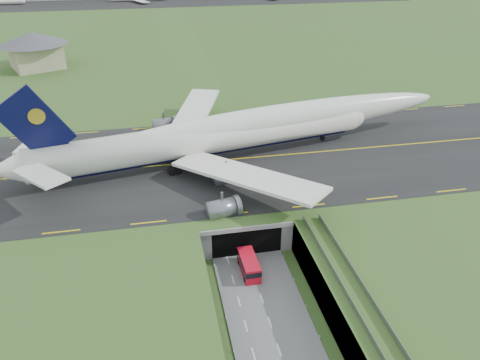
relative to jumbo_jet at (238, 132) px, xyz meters
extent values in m
plane|color=#375120|center=(-3.70, -34.78, -11.64)|extent=(900.00, 900.00, 0.00)
cube|color=gray|center=(-3.70, -34.78, -8.64)|extent=(800.00, 800.00, 6.00)
cube|color=slate|center=(-3.70, -42.28, -11.54)|extent=(12.00, 75.00, 0.20)
cube|color=black|center=(-3.70, -1.78, -5.55)|extent=(800.00, 44.00, 0.18)
cube|color=gray|center=(-3.70, -15.78, -6.14)|extent=(16.00, 22.00, 1.00)
cube|color=gray|center=(-10.70, -15.78, -8.64)|extent=(2.00, 22.00, 6.00)
cube|color=gray|center=(3.30, -15.78, -8.64)|extent=(2.00, 22.00, 6.00)
cube|color=black|center=(-3.70, -20.78, -9.14)|extent=(12.00, 12.00, 5.00)
cube|color=#A8A8A3|center=(-3.70, -26.83, -6.04)|extent=(17.00, 0.50, 0.80)
cube|color=#A8A8A3|center=(7.30, -53.28, -5.84)|extent=(3.00, 53.00, 0.50)
cube|color=gray|center=(5.90, -53.28, -5.09)|extent=(0.06, 53.00, 1.00)
cube|color=gray|center=(8.70, -53.28, -5.09)|extent=(0.06, 53.00, 1.00)
cylinder|color=#A8A8A3|center=(7.30, -50.78, -8.84)|extent=(0.90, 0.90, 5.60)
cylinder|color=#A8A8A3|center=(7.30, -38.78, -8.84)|extent=(0.90, 0.90, 5.60)
cylinder|color=white|center=(-7.02, -1.36, -0.31)|extent=(70.03, 19.76, 6.59)
sphere|color=white|center=(27.38, 5.29, -0.31)|extent=(7.57, 7.57, 6.46)
cone|color=white|center=(-44.44, -8.58, -0.31)|extent=(8.27, 7.52, 6.26)
ellipsoid|color=white|center=(11.56, 2.23, 1.17)|extent=(77.85, 20.77, 6.92)
ellipsoid|color=black|center=(26.36, 5.09, 0.51)|extent=(5.08, 3.71, 2.31)
cylinder|color=black|center=(-7.02, -1.36, -2.89)|extent=(65.87, 15.34, 2.77)
cube|color=white|center=(-8.12, 15.22, -1.34)|extent=(16.90, 31.54, 2.77)
cube|color=white|center=(-39.84, 0.17, 1.23)|extent=(7.76, 12.20, 1.06)
cube|color=white|center=(-1.87, -17.15, -1.34)|extent=(25.68, 28.05, 2.77)
cube|color=white|center=(-36.91, -15.00, 1.23)|extent=(10.73, 11.74, 1.06)
cube|color=black|center=(-37.87, -7.31, 7.41)|extent=(12.98, 3.09, 14.58)
cylinder|color=gold|center=(-37.36, -7.22, 8.96)|extent=(2.97, 1.26, 2.88)
cylinder|color=slate|center=(-8.14, 8.40, -4.54)|extent=(5.90, 4.35, 3.40)
cylinder|color=slate|center=(-14.97, 18.09, -4.54)|extent=(5.90, 4.35, 3.40)
cylinder|color=slate|center=(-4.43, -10.82, -4.54)|extent=(5.90, 4.35, 3.40)
cylinder|color=slate|center=(-7.15, -22.37, -4.54)|extent=(5.90, 4.35, 3.40)
cylinder|color=black|center=(20.50, 3.96, -4.90)|extent=(1.21, 0.72, 1.13)
cube|color=black|center=(-11.57, -2.23, -4.74)|extent=(7.44, 8.25, 1.44)
cube|color=red|center=(-4.31, -31.30, -10.10)|extent=(2.66, 6.77, 2.69)
cube|color=black|center=(-4.31, -31.30, -9.56)|extent=(2.71, 6.86, 0.90)
cube|color=black|center=(-4.31, -31.30, -11.22)|extent=(2.47, 6.32, 0.45)
cylinder|color=black|center=(-5.43, -33.57, -11.15)|extent=(0.33, 0.81, 0.81)
cylinder|color=black|center=(-5.53, -29.09, -11.15)|extent=(0.33, 0.81, 0.81)
cylinder|color=black|center=(-3.10, -33.52, -11.15)|extent=(0.33, 0.81, 0.81)
cylinder|color=black|center=(-3.20, -29.04, -11.15)|extent=(0.33, 0.81, 0.81)
cube|color=tan|center=(-55.28, 83.05, -1.54)|extent=(20.29, 20.29, 8.20)
cone|color=#4C4C51|center=(-55.28, 83.05, 4.61)|extent=(29.76, 29.76, 4.10)
cube|color=black|center=(-3.70, 235.22, -5.50)|extent=(320.00, 50.00, 0.08)
camera|label=1|loc=(-17.18, -89.69, 38.27)|focal=35.00mm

